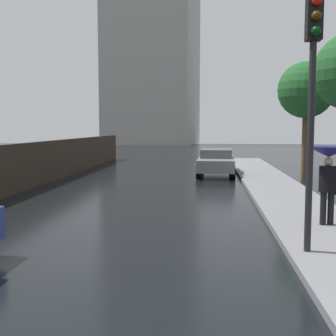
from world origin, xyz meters
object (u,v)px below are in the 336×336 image
object	(u,v)px
car_grey_mid_road	(216,161)
traffic_light	(313,77)
street_tree_near	(306,91)
pedestrian_with_umbrella_far	(329,164)

from	to	relation	value
car_grey_mid_road	traffic_light	bearing A→B (deg)	-82.48
car_grey_mid_road	traffic_light	size ratio (longest dim) A/B	1.04
car_grey_mid_road	traffic_light	xyz separation A→B (m)	(1.40, -13.65, 2.54)
car_grey_mid_road	street_tree_near	distance (m)	5.34
car_grey_mid_road	pedestrian_with_umbrella_far	xyz separation A→B (m)	(2.32, -11.39, 0.86)
pedestrian_with_umbrella_far	traffic_light	bearing A→B (deg)	56.18
street_tree_near	car_grey_mid_road	bearing A→B (deg)	153.55
car_grey_mid_road	traffic_light	distance (m)	13.96
pedestrian_with_umbrella_far	car_grey_mid_road	bearing A→B (deg)	-90.17
pedestrian_with_umbrella_far	street_tree_near	size ratio (longest dim) A/B	0.34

